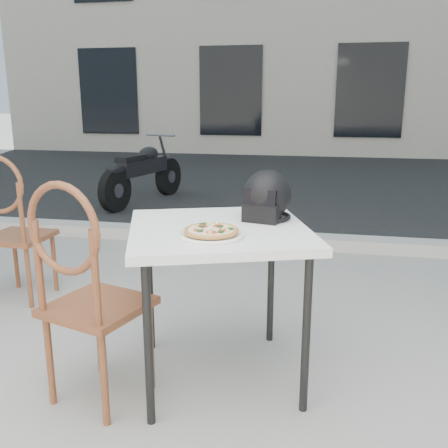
% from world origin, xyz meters
% --- Properties ---
extents(ground, '(80.00, 80.00, 0.00)m').
position_xyz_m(ground, '(0.00, 0.00, 0.00)').
color(ground, '#9C9A94').
rests_on(ground, ground).
extents(street_asphalt, '(30.00, 8.00, 0.00)m').
position_xyz_m(street_asphalt, '(0.00, 7.00, 0.00)').
color(street_asphalt, black).
rests_on(street_asphalt, ground).
extents(curb, '(30.00, 0.25, 0.12)m').
position_xyz_m(curb, '(0.00, 3.00, 0.06)').
color(curb, '#ABA7A0').
rests_on(curb, ground).
extents(building_across, '(16.00, 6.06, 7.00)m').
position_xyz_m(building_across, '(-0.00, 13.99, 3.50)').
color(building_across, beige).
rests_on(building_across, ground).
extents(cafe_table_main, '(1.11, 1.11, 0.83)m').
position_xyz_m(cafe_table_main, '(0.21, 0.51, 0.75)').
color(cafe_table_main, white).
rests_on(cafe_table_main, ground).
extents(plate, '(0.32, 0.32, 0.02)m').
position_xyz_m(plate, '(0.22, 0.32, 0.84)').
color(plate, white).
rests_on(plate, cafe_table_main).
extents(pizza, '(0.32, 0.32, 0.03)m').
position_xyz_m(pizza, '(0.22, 0.32, 0.86)').
color(pizza, '#BD8545').
rests_on(pizza, plate).
extents(helmet, '(0.31, 0.32, 0.26)m').
position_xyz_m(helmet, '(0.43, 0.71, 0.94)').
color(helmet, black).
rests_on(helmet, cafe_table_main).
extents(cafe_chair_main, '(0.53, 0.53, 1.12)m').
position_xyz_m(cafe_chair_main, '(-0.34, 0.14, 0.62)').
color(cafe_chair_main, brown).
rests_on(cafe_chair_main, ground).
extents(cafe_chair_side, '(0.42, 0.42, 1.09)m').
position_xyz_m(cafe_chair_side, '(-1.44, 1.21, 0.60)').
color(cafe_chair_side, brown).
rests_on(cafe_chair_side, ground).
extents(motorcycle, '(0.64, 1.84, 0.93)m').
position_xyz_m(motorcycle, '(-1.77, 4.75, 0.41)').
color(motorcycle, black).
rests_on(motorcycle, street_asphalt).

